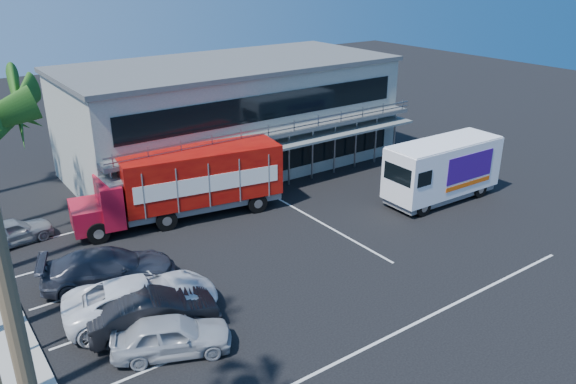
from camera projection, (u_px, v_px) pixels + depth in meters
ground at (335, 258)px, 27.48m from camera, size 120.00×120.00×0.00m
building at (231, 115)px, 38.96m from camera, size 22.40×12.00×7.30m
red_truck at (188, 181)px, 31.26m from camera, size 11.80×4.52×3.88m
white_van at (442, 169)px, 33.61m from camera, size 7.61×2.77×3.69m
parked_car_a at (172, 335)px, 20.58m from camera, size 4.71×3.35×1.49m
parked_car_b at (154, 313)px, 21.78m from camera, size 5.26×2.75×1.65m
parked_car_c at (142, 299)px, 22.65m from camera, size 6.59×4.16×1.69m
parked_car_d at (109, 268)px, 24.92m from camera, size 6.24×4.10×1.68m
parked_car_e at (11, 232)px, 28.63m from camera, size 4.18×2.12×1.36m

